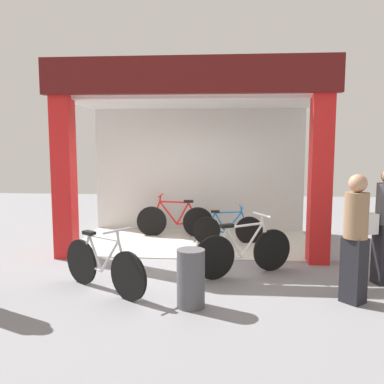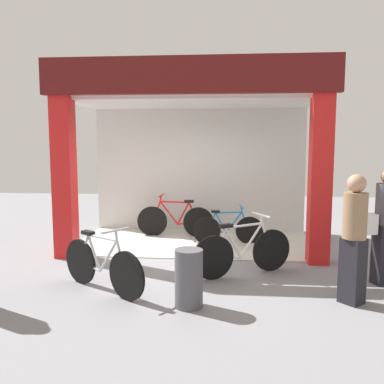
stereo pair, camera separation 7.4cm
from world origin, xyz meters
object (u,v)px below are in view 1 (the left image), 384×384
(bicycle_inside_0, at_px, (228,229))
(trash_bin, at_px, (191,278))
(pedestrian_2, at_px, (355,237))
(bicycle_parked_1, at_px, (244,251))
(pedestrian_1, at_px, (384,226))
(bicycle_inside_1, at_px, (175,220))
(bicycle_parked_0, at_px, (103,266))

(bicycle_inside_0, distance_m, trash_bin, 3.41)
(pedestrian_2, bearing_deg, bicycle_parked_1, 143.42)
(bicycle_parked_1, relative_size, pedestrian_1, 0.91)
(bicycle_inside_1, xyz_separation_m, bicycle_parked_0, (-0.59, -3.49, 0.00))
(pedestrian_1, distance_m, pedestrian_2, 1.03)
(pedestrian_1, bearing_deg, trash_bin, -157.89)
(bicycle_inside_0, height_order, pedestrian_1, pedestrian_1)
(bicycle_inside_0, bearing_deg, bicycle_parked_1, -82.80)
(bicycle_parked_0, bearing_deg, trash_bin, -19.18)
(pedestrian_1, height_order, trash_bin, pedestrian_1)
(pedestrian_1, relative_size, trash_bin, 2.26)
(bicycle_parked_1, height_order, pedestrian_1, pedestrian_1)
(bicycle_inside_1, distance_m, bicycle_parked_1, 2.93)
(bicycle_inside_1, relative_size, bicycle_parked_0, 1.19)
(pedestrian_2, bearing_deg, trash_bin, -171.29)
(bicycle_inside_1, height_order, bicycle_parked_0, bicycle_parked_0)
(bicycle_parked_0, distance_m, trash_bin, 1.36)
(bicycle_parked_1, relative_size, pedestrian_2, 0.91)
(bicycle_inside_1, bearing_deg, bicycle_parked_0, -99.67)
(bicycle_parked_1, bearing_deg, trash_bin, -118.14)
(bicycle_parked_0, bearing_deg, bicycle_inside_1, 80.33)
(trash_bin, bearing_deg, bicycle_inside_0, 81.95)
(bicycle_parked_0, xyz_separation_m, trash_bin, (1.28, -0.45, 0.00))
(bicycle_inside_1, height_order, trash_bin, bicycle_inside_1)
(bicycle_inside_0, xyz_separation_m, pedestrian_1, (2.30, -2.25, 0.56))
(bicycle_inside_1, bearing_deg, bicycle_inside_0, -25.59)
(bicycle_inside_1, height_order, bicycle_parked_1, bicycle_parked_1)
(bicycle_inside_0, height_order, bicycle_parked_0, bicycle_parked_0)
(bicycle_inside_1, height_order, pedestrian_1, pedestrian_1)
(bicycle_inside_0, xyz_separation_m, pedestrian_2, (1.65, -3.05, 0.56))
(bicycle_inside_0, distance_m, bicycle_inside_1, 1.29)
(pedestrian_1, bearing_deg, bicycle_inside_0, 135.70)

